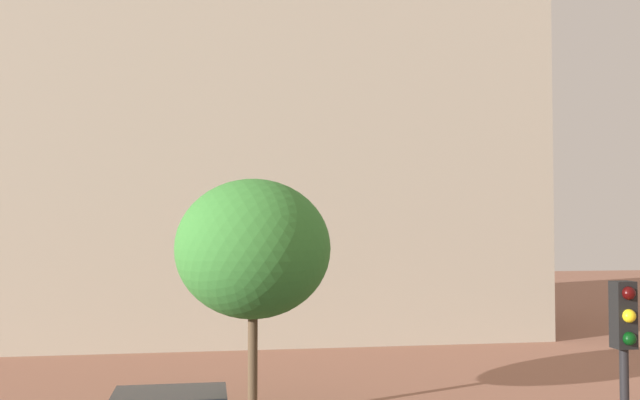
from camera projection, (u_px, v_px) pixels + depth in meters
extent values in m
cube|color=#B2A893|center=(221.00, 124.00, 34.32)|extent=(28.42, 12.12, 19.91)
cylinder|color=#B2A893|center=(505.00, 70.00, 31.92)|extent=(2.80, 2.80, 24.14)
cube|color=black|center=(623.00, 315.00, 9.44)|extent=(0.28, 0.24, 0.90)
sphere|color=#390606|center=(629.00, 293.00, 9.33)|extent=(0.18, 0.18, 0.18)
sphere|color=yellow|center=(629.00, 316.00, 9.31)|extent=(0.18, 0.18, 0.18)
sphere|color=#06330C|center=(629.00, 339.00, 9.30)|extent=(0.18, 0.18, 0.18)
cylinder|color=brown|center=(253.00, 365.00, 18.06)|extent=(0.25, 0.25, 2.77)
ellipsoid|color=#387F33|center=(253.00, 249.00, 18.18)|extent=(4.02, 4.02, 3.62)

